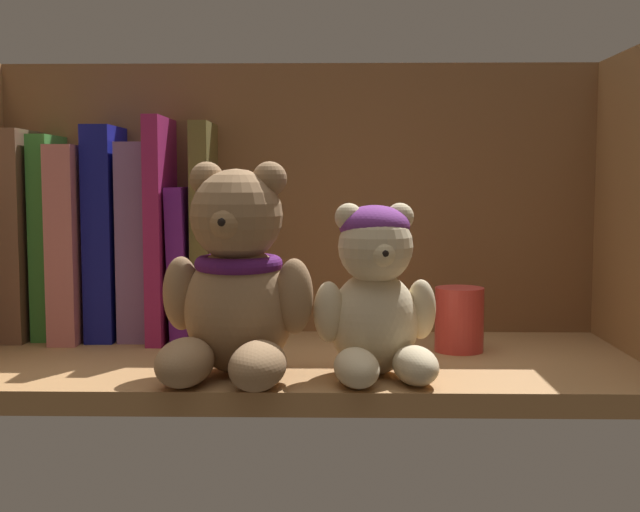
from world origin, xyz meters
The scene contains 13 objects.
shelf_board centered at (0.00, 0.00, 1.00)cm, with size 64.61×26.81×2.00cm, color #9E7042.
shelf_back_panel centered at (0.00, 14.01, 15.68)cm, with size 67.01×1.20×31.36cm, color brown.
book_0 centered at (-29.31, 10.89, 12.98)cm, with size 2.99×11.99×21.96cm, color brown.
book_1 centered at (-26.36, 10.89, 12.72)cm, with size 2.07×9.36×21.43cm, color #378935.
book_2 centered at (-23.47, 10.89, 12.14)cm, with size 2.88×14.00×20.29cm, color #CB7474.
book_3 centered at (-20.16, 10.89, 13.17)cm, with size 2.89×11.01×22.35cm, color navy.
book_4 centered at (-16.82, 10.89, 12.30)cm, with size 2.94×10.38×20.61cm, color #876198.
book_5 centered at (-14.11, 10.89, 13.60)cm, with size 1.63×14.41×23.21cm, color #9F205D.
book_6 centered at (-11.98, 10.89, 10.02)cm, with size 1.79×12.29×16.03cm, color #641C86.
book_7 centered at (-9.72, 10.89, 13.36)cm, with size 1.87×11.04×22.73cm, color brown.
teddy_bear_larger centered at (-4.35, -7.73, 9.82)cm, with size 13.59×14.09×18.33cm.
teddy_bear_smaller centered at (7.58, -7.55, 9.02)cm, with size 11.01×11.47×14.81cm.
pillar_candle centered at (16.26, 3.06, 5.15)cm, with size 4.76×4.76×6.30cm, color #C63833.
Camera 1 is at (4.24, -77.56, 18.66)cm, focal length 46.59 mm.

